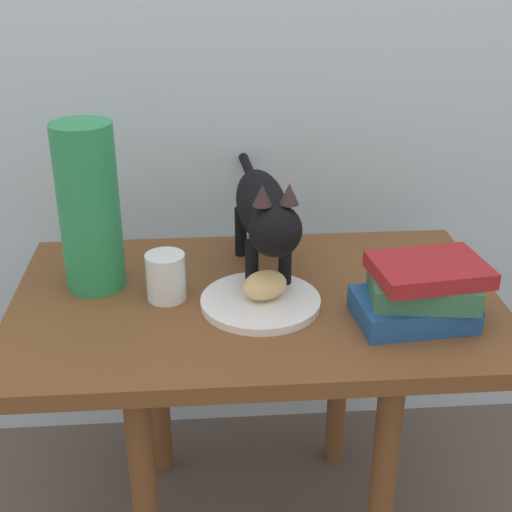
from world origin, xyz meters
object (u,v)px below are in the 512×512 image
Objects in this scene: cat at (264,212)px; bread_roll at (265,285)px; side_table at (256,333)px; green_vase at (89,208)px; plate at (261,302)px; book_stack at (420,292)px; candle_jar at (166,279)px.

bread_roll is at bearing -93.90° from cat.
side_table is 2.85× the size of green_vase.
book_stack is at bearing -15.51° from plate.
candle_jar reaches higher than plate.
plate is (0.01, -0.03, 0.08)m from side_table.
bread_roll is (0.01, 0.00, 0.03)m from plate.
book_stack is at bearing -16.11° from bread_roll.
candle_jar is (-0.16, 0.01, 0.12)m from side_table.
candle_jar is (0.13, -0.06, -0.11)m from green_vase.
plate is 0.69× the size of green_vase.
plate is at bearing -18.72° from green_vase.
book_stack reaches higher than bread_roll.
green_vase reaches higher than candle_jar.
bread_roll is 0.14m from cat.
book_stack is (0.26, -0.07, 0.05)m from plate.
cat is 0.31m from book_stack.
bread_roll is 0.26m from book_stack.
bread_roll is at bearing -68.26° from side_table.
candle_jar is at bearing 165.23° from book_stack.
side_table is at bearing -105.02° from cat.
bread_roll is 0.18m from candle_jar.
book_stack is (0.26, -0.10, 0.13)m from side_table.
bread_roll is 0.34m from green_vase.
book_stack is 0.71× the size of green_vase.
book_stack is at bearing -17.23° from green_vase.
candle_jar is (-0.16, 0.04, 0.03)m from plate.
side_table is 0.38m from green_vase.
candle_jar is at bearing -158.90° from cat.
book_stack is 0.59m from green_vase.
cat reaches higher than bread_roll.
book_stack is (0.25, -0.07, 0.01)m from bread_roll.
plate is 2.62× the size of bread_roll.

